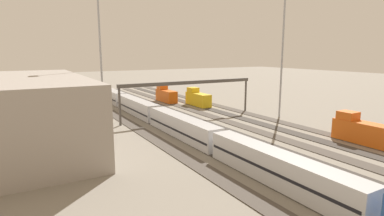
{
  "coord_description": "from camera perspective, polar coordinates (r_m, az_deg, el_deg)",
  "views": [
    {
      "loc": [
        -59.03,
        35.92,
        15.46
      ],
      "look_at": [
        3.23,
        0.21,
        2.5
      ],
      "focal_mm": 28.93,
      "sensor_mm": 36.0,
      "label": 1
    }
  ],
  "objects": [
    {
      "name": "train_on_track_1",
      "position": [
        90.4,
        1.05,
        1.77
      ],
      "size": [
        10.0,
        3.0,
        5.0
      ],
      "color": "gold",
      "rests_on": "ground_plane"
    },
    {
      "name": "track_bed_5",
      "position": [
        66.29,
        -5.97,
        -3.25
      ],
      "size": [
        140.0,
        2.8,
        0.12
      ],
      "primitive_type": "cube",
      "color": "#3D3833",
      "rests_on": "ground_plane"
    },
    {
      "name": "ground_plane",
      "position": [
        70.81,
        1.45,
        -2.38
      ],
      "size": [
        400.0,
        400.0,
        0.0
      ],
      "primitive_type": "plane",
      "color": "gray"
    },
    {
      "name": "train_on_track_5",
      "position": [
        69.79,
        -7.45,
        -0.94
      ],
      "size": [
        139.0,
        3.06,
        4.4
      ],
      "color": "#285193",
      "rests_on": "ground_plane"
    },
    {
      "name": "light_mast_1",
      "position": [
        72.82,
        -16.68,
        12.98
      ],
      "size": [
        2.8,
        0.7,
        31.15
      ],
      "color": "#9EA0A5",
      "rests_on": "ground_plane"
    },
    {
      "name": "track_bed_4",
      "position": [
        68.4,
        -2.14,
        -2.78
      ],
      "size": [
        140.0,
        2.8,
        0.12
      ],
      "primitive_type": "cube",
      "color": "#4C443D",
      "rests_on": "ground_plane"
    },
    {
      "name": "track_bed_0",
      "position": [
        79.47,
        10.74,
        -1.12
      ],
      "size": [
        140.0,
        2.8,
        0.12
      ],
      "primitive_type": "cube",
      "color": "#4C443D",
      "rests_on": "ground_plane"
    },
    {
      "name": "maintenance_shed",
      "position": [
        57.95,
        -30.12,
        -0.79
      ],
      "size": [
        38.99,
        21.89,
        11.54
      ],
      "primitive_type": "cube",
      "color": "#9E9389",
      "rests_on": "ground_plane"
    },
    {
      "name": "signal_gantry",
      "position": [
        73.55,
        -0.42,
        4.14
      ],
      "size": [
        0.7,
        35.0,
        8.8
      ],
      "color": "#4C4742",
      "rests_on": "ground_plane"
    },
    {
      "name": "train_on_track_0",
      "position": [
        60.67,
        28.79,
        -3.72
      ],
      "size": [
        10.0,
        3.0,
        5.0
      ],
      "color": "#D85914",
      "rests_on": "ground_plane"
    },
    {
      "name": "light_mast_0",
      "position": [
        76.34,
        16.48,
        12.85
      ],
      "size": [
        2.8,
        0.7,
        31.17
      ],
      "color": "#9EA0A5",
      "rests_on": "ground_plane"
    },
    {
      "name": "track_bed_2",
      "position": [
        73.46,
        4.79,
        -1.9
      ],
      "size": [
        140.0,
        2.8,
        0.12
      ],
      "primitive_type": "cube",
      "color": "#4C443D",
      "rests_on": "ground_plane"
    },
    {
      "name": "track_bed_6",
      "position": [
        64.5,
        -10.04,
        -3.74
      ],
      "size": [
        140.0,
        2.8,
        0.12
      ],
      "primitive_type": "cube",
      "color": "#4C443D",
      "rests_on": "ground_plane"
    },
    {
      "name": "track_bed_3",
      "position": [
        70.8,
        1.45,
        -2.33
      ],
      "size": [
        140.0,
        2.8,
        0.12
      ],
      "primitive_type": "cube",
      "color": "#3D3833",
      "rests_on": "ground_plane"
    },
    {
      "name": "track_bed_1",
      "position": [
        76.36,
        7.88,
        -1.5
      ],
      "size": [
        140.0,
        2.8,
        0.12
      ],
      "primitive_type": "cube",
      "color": "#3D3833",
      "rests_on": "ground_plane"
    },
    {
      "name": "train_on_track_2",
      "position": [
        97.88,
        -4.83,
        2.39
      ],
      "size": [
        10.0,
        3.0,
        5.0
      ],
      "color": "#D85914",
      "rests_on": "ground_plane"
    }
  ]
}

